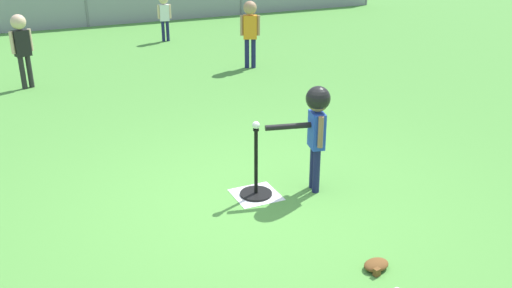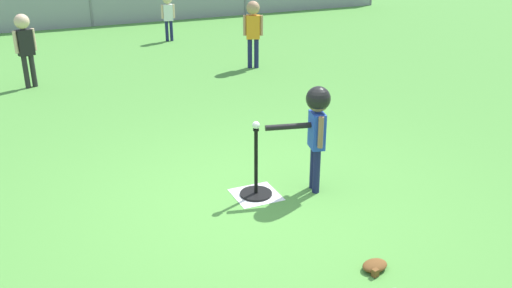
% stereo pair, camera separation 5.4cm
% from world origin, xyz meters
% --- Properties ---
extents(ground_plane, '(60.00, 60.00, 0.00)m').
position_xyz_m(ground_plane, '(0.00, 0.00, 0.00)').
color(ground_plane, '#51933D').
extents(home_plate, '(0.44, 0.44, 0.01)m').
position_xyz_m(home_plate, '(0.07, 0.14, 0.00)').
color(home_plate, white).
rests_on(home_plate, ground_plane).
extents(batting_tee, '(0.32, 0.32, 0.71)m').
position_xyz_m(batting_tee, '(0.07, 0.14, 0.11)').
color(batting_tee, black).
rests_on(batting_tee, ground_plane).
extents(baseball_on_tee, '(0.07, 0.07, 0.07)m').
position_xyz_m(baseball_on_tee, '(0.07, 0.14, 0.74)').
color(baseball_on_tee, white).
rests_on(baseball_on_tee, batting_tee).
extents(batter_child, '(0.62, 0.30, 1.09)m').
position_xyz_m(batter_child, '(0.65, 0.01, 0.78)').
color(batter_child, '#191E4C').
rests_on(batter_child, ground_plane).
extents(fielder_deep_center, '(0.32, 0.23, 1.17)m').
position_xyz_m(fielder_deep_center, '(2.00, 4.63, 0.75)').
color(fielder_deep_center, '#191E4C').
rests_on(fielder_deep_center, ground_plane).
extents(fielder_deep_right, '(0.33, 0.23, 1.16)m').
position_xyz_m(fielder_deep_right, '(-1.71, 4.96, 0.74)').
color(fielder_deep_right, '#262626').
rests_on(fielder_deep_right, ground_plane).
extents(fielder_near_right, '(0.29, 0.19, 0.97)m').
position_xyz_m(fielder_near_right, '(1.25, 7.38, 0.63)').
color(fielder_near_right, '#191E4C').
rests_on(fielder_near_right, ground_plane).
extents(glove_by_plate, '(0.24, 0.20, 0.07)m').
position_xyz_m(glove_by_plate, '(0.42, -1.40, 0.04)').
color(glove_by_plate, brown).
rests_on(glove_by_plate, ground_plane).
extents(outfield_fence, '(16.06, 0.06, 1.15)m').
position_xyz_m(outfield_fence, '(0.00, 9.71, 0.62)').
color(outfield_fence, slate).
rests_on(outfield_fence, ground_plane).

